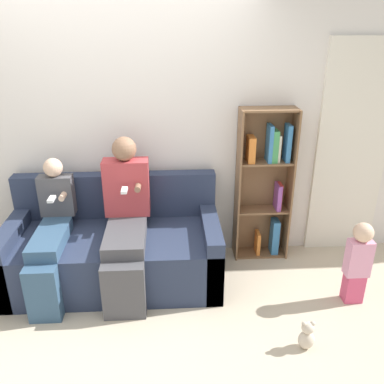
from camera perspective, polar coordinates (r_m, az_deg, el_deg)
ground_plane at (r=3.51m, az=-10.42°, el=-16.71°), size 14.00×14.00×0.00m
back_wall at (r=3.84m, az=-10.15°, el=8.51°), size 10.00×0.06×2.55m
curtain_panel at (r=4.21m, az=21.41°, el=5.31°), size 0.69×0.04×2.09m
couch at (r=3.78m, az=-10.76°, el=-8.00°), size 1.87×0.89×0.90m
adult_seated at (r=3.51m, az=-9.31°, el=-3.43°), size 0.40×0.87×1.30m
child_seated at (r=3.63m, az=-19.22°, el=-5.48°), size 0.30×0.87×1.11m
toddler_standing at (r=3.65m, az=22.28°, el=-8.87°), size 0.19×0.16×0.74m
bookshelf at (r=3.95m, az=10.34°, el=1.42°), size 0.52×0.24×1.49m
teddy_bear at (r=3.23m, az=15.81°, el=-18.83°), size 0.12×0.10×0.24m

